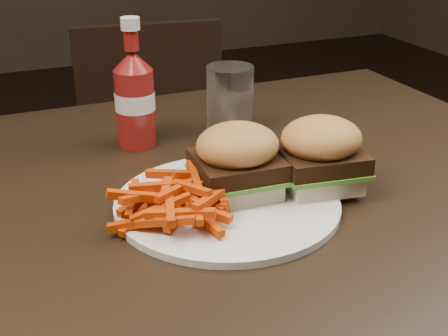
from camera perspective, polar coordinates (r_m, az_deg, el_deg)
name	(u,v)px	position (r m, az deg, el deg)	size (l,w,h in m)	color
dining_table	(165,206)	(0.83, -5.43, -3.51)	(1.20, 0.80, 0.04)	black
chair_far	(144,154)	(1.77, -7.37, 1.31)	(0.37, 0.37, 0.04)	black
plate	(227,204)	(0.78, 0.29, -3.27)	(0.28, 0.28, 0.01)	white
sandwich_half_a	(237,185)	(0.79, 1.20, -1.59)	(0.09, 0.09, 0.02)	beige
sandwich_half_b	(319,177)	(0.82, 8.65, -0.85)	(0.09, 0.09, 0.02)	#FCECBD
fries_pile	(174,195)	(0.75, -4.59, -2.46)	(0.12, 0.12, 0.05)	#B73708
ketchup_bottle	(135,108)	(0.96, -8.11, 5.43)	(0.06, 0.06, 0.12)	maroon
tumbler	(230,103)	(0.99, 0.54, 5.99)	(0.07, 0.07, 0.12)	white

